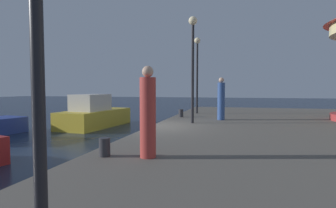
{
  "coord_description": "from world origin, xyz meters",
  "views": [
    {
      "loc": [
        3.29,
        -10.21,
        2.26
      ],
      "look_at": [
        -0.56,
        4.79,
        1.38
      ],
      "focal_mm": 29.06,
      "sensor_mm": 36.0,
      "label": 1
    }
  ],
  "objects": [
    {
      "name": "person_far_corner",
      "position": [
        2.54,
        2.68,
        1.73
      ],
      "size": [
        0.34,
        0.34,
        1.98
      ],
      "color": "#2D4C8C",
      "rests_on": "quay_dock"
    },
    {
      "name": "motorboat_yellow",
      "position": [
        -4.92,
        4.21,
        0.72
      ],
      "size": [
        2.52,
        5.11,
        1.93
      ],
      "color": "gold",
      "rests_on": "ground"
    },
    {
      "name": "ground_plane",
      "position": [
        0.0,
        0.0,
        0.0
      ],
      "size": [
        120.0,
        120.0,
        0.0
      ],
      "primitive_type": "plane",
      "color": "#162338"
    },
    {
      "name": "bollard_center",
      "position": [
        0.53,
        -4.94,
        1.0
      ],
      "size": [
        0.24,
        0.24,
        0.4
      ],
      "primitive_type": "cylinder",
      "color": "#2D2D33",
      "rests_on": "quay_dock"
    },
    {
      "name": "person_near_carousel",
      "position": [
        1.46,
        -4.79,
        1.71
      ],
      "size": [
        0.34,
        0.34,
        1.94
      ],
      "color": "#B23833",
      "rests_on": "quay_dock"
    },
    {
      "name": "lamp_post_far_end",
      "position": [
        0.96,
        5.79,
        3.83
      ],
      "size": [
        0.36,
        0.36,
        4.45
      ],
      "color": "black",
      "rests_on": "quay_dock"
    },
    {
      "name": "bollard_north",
      "position": [
        0.47,
        3.46,
        1.0
      ],
      "size": [
        0.24,
        0.24,
        0.4
      ],
      "primitive_type": "cylinder",
      "color": "#2D2D33",
      "rests_on": "quay_dock"
    },
    {
      "name": "lamp_post_mid_promenade",
      "position": [
        1.44,
        1.16,
        3.84
      ],
      "size": [
        0.36,
        0.36,
        4.46
      ],
      "color": "black",
      "rests_on": "quay_dock"
    }
  ]
}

